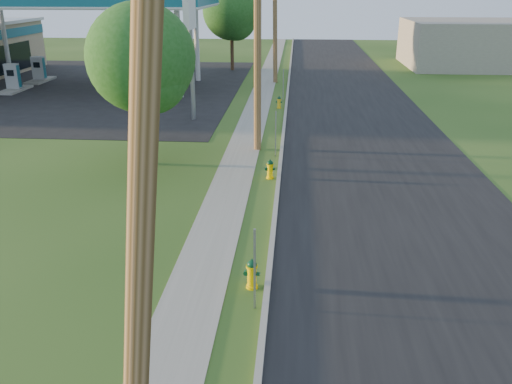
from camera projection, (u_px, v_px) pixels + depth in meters
road at (399, 214)px, 17.55m from camera, size 8.00×120.00×0.02m
curb at (276, 208)px, 17.80m from camera, size 0.15×120.00×0.15m
sidewalk at (223, 208)px, 17.94m from camera, size 1.50×120.00×0.03m
forecourt at (62, 87)px, 39.44m from camera, size 26.00×28.00×0.02m
utility_pole_near at (141, 194)px, 5.94m from camera, size 1.40×0.32×9.48m
utility_pole_mid at (258, 36)px, 22.65m from camera, size 1.40×0.32×9.80m
utility_pole_far at (275, 16)px, 39.46m from camera, size 1.40×0.32×9.50m
sign_post_near at (255, 270)px, 12.09m from camera, size 0.05×0.04×2.00m
sign_post_mid at (276, 134)px, 23.07m from camera, size 0.05×0.04×2.00m
sign_post_far at (283, 85)px, 34.43m from camera, size 0.05×0.04×2.00m
gas_canopy at (79, 1)px, 37.20m from camera, size 18.18×9.18×6.40m
fuel_pump_nw at (13, 81)px, 37.50m from camera, size 1.20×3.20×1.90m
fuel_pump_ne at (141, 82)px, 36.88m from camera, size 1.20×3.20×1.90m
fuel_pump_sw at (39, 72)px, 41.22m from camera, size 1.20×3.20×1.90m
fuel_pump_se at (155, 74)px, 40.60m from camera, size 1.20×3.20×1.90m
price_pylon at (190, 16)px, 27.87m from camera, size 0.34×2.04×6.85m
distant_building at (486, 44)px, 48.50m from camera, size 14.00×10.00×4.00m
tree_verge at (143, 63)px, 20.91m from camera, size 4.24×4.24×6.43m
tree_lot at (233, 13)px, 45.33m from camera, size 4.86×4.86×7.36m
hydrant_near at (252, 274)px, 13.14m from camera, size 0.41×0.36×0.78m
hydrant_mid at (270, 169)px, 20.64m from camera, size 0.39×0.35×0.76m
hydrant_far at (279, 102)px, 32.45m from camera, size 0.38×0.34×0.74m
car_silver at (146, 79)px, 38.39m from camera, size 4.27×2.87×1.35m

